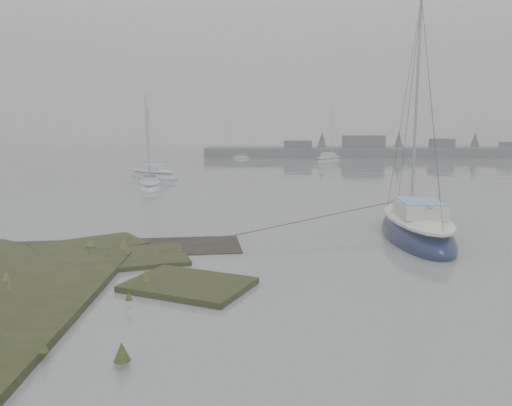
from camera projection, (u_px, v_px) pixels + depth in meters
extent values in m
plane|color=slate|center=(222.00, 179.00, 45.01)|extent=(160.00, 160.00, 0.00)
cube|color=#4C4F51|center=(400.00, 153.00, 77.02)|extent=(60.00, 8.00, 1.60)
cube|color=#424247|center=(298.00, 148.00, 75.61)|extent=(4.00, 3.00, 2.20)
cube|color=#424247|center=(363.00, 145.00, 75.73)|extent=(6.00, 3.00, 3.00)
cube|color=#424247|center=(442.00, 147.00, 75.99)|extent=(3.00, 3.00, 2.50)
cone|color=#384238|center=(322.00, 142.00, 77.53)|extent=(2.00, 2.00, 3.50)
cone|color=#384238|center=(399.00, 142.00, 77.76)|extent=(2.00, 2.00, 3.50)
cone|color=#384238|center=(475.00, 142.00, 77.98)|extent=(2.00, 2.00, 3.50)
ellipsoid|color=#0F1A38|center=(416.00, 235.00, 21.36)|extent=(3.17, 7.91, 1.88)
ellipsoid|color=silver|center=(417.00, 218.00, 21.25)|extent=(2.58, 6.88, 0.53)
cube|color=silver|center=(419.00, 209.00, 20.85)|extent=(1.87, 2.78, 0.55)
cube|color=#7DAAD8|center=(420.00, 202.00, 20.80)|extent=(1.74, 2.55, 0.09)
cylinder|color=#939399|center=(416.00, 105.00, 21.49)|extent=(0.12, 0.12, 8.83)
cylinder|color=#939399|center=(421.00, 202.00, 20.59)|extent=(0.36, 3.09, 0.10)
ellipsoid|color=white|center=(150.00, 188.00, 37.85)|extent=(2.43, 5.01, 1.17)
ellipsoid|color=silver|center=(150.00, 182.00, 37.78)|extent=(2.01, 4.34, 0.33)
cube|color=silver|center=(150.00, 179.00, 37.54)|extent=(1.31, 1.81, 0.34)
cube|color=navy|center=(150.00, 176.00, 37.51)|extent=(1.22, 1.66, 0.05)
cylinder|color=#939399|center=(149.00, 142.00, 37.92)|extent=(0.08, 0.08, 5.49)
cylinder|color=#939399|center=(150.00, 176.00, 37.37)|extent=(0.41, 1.90, 0.06)
ellipsoid|color=#A5A8AE|center=(153.00, 177.00, 45.75)|extent=(5.81, 5.10, 1.42)
ellipsoid|color=silver|center=(153.00, 171.00, 45.66)|extent=(4.98, 4.33, 0.40)
cube|color=silver|center=(155.00, 167.00, 45.46)|extent=(2.36, 2.22, 0.42)
cube|color=silver|center=(155.00, 165.00, 45.42)|extent=(2.17, 2.05, 0.07)
cylinder|color=#939399|center=(146.00, 131.00, 45.54)|extent=(0.09, 0.09, 6.69)
cylinder|color=#939399|center=(156.00, 165.00, 45.32)|extent=(1.90, 1.49, 0.08)
ellipsoid|color=#A5ABAF|center=(329.00, 162.00, 65.22)|extent=(4.88, 5.91, 1.42)
ellipsoid|color=silver|center=(329.00, 157.00, 65.14)|extent=(4.14, 5.07, 0.40)
cube|color=silver|center=(328.00, 155.00, 64.88)|extent=(2.16, 2.36, 0.42)
cube|color=silver|center=(328.00, 153.00, 64.84)|extent=(2.00, 2.18, 0.07)
cylinder|color=#939399|center=(332.00, 129.00, 65.20)|extent=(0.09, 0.09, 6.68)
cylinder|color=#939399|center=(328.00, 153.00, 64.70)|extent=(1.38, 1.97, 0.08)
ellipsoid|color=silver|center=(235.00, 158.00, 73.44)|extent=(5.28, 2.55, 1.23)
ellipsoid|color=silver|center=(235.00, 154.00, 73.36)|extent=(4.58, 2.10, 0.35)
cube|color=silver|center=(236.00, 152.00, 73.28)|extent=(1.90, 1.38, 0.36)
cube|color=silver|center=(236.00, 151.00, 73.25)|extent=(1.75, 1.28, 0.06)
cylinder|color=#939399|center=(230.00, 133.00, 72.98)|extent=(0.08, 0.08, 5.78)
cylinder|color=#939399|center=(237.00, 151.00, 73.23)|extent=(2.00, 0.43, 0.07)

